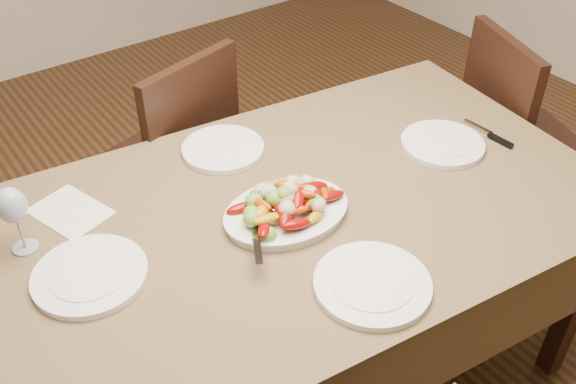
# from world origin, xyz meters

# --- Properties ---
(dining_table) EXTENTS (1.95, 1.25, 0.76)m
(dining_table) POSITION_xyz_m (-0.15, 0.24, 0.38)
(dining_table) COLOR brown
(dining_table) RESTS_ON ground
(chair_far) EXTENTS (0.52, 0.52, 0.95)m
(chair_far) POSITION_xyz_m (-0.16, 1.03, 0.47)
(chair_far) COLOR black
(chair_far) RESTS_ON ground
(chair_right) EXTENTS (0.54, 0.54, 0.95)m
(chair_right) POSITION_xyz_m (1.05, 0.27, 0.47)
(chair_right) COLOR black
(chair_right) RESTS_ON ground
(serving_platter) EXTENTS (0.37, 0.29, 0.02)m
(serving_platter) POSITION_xyz_m (-0.17, 0.22, 0.77)
(serving_platter) COLOR white
(serving_platter) RESTS_ON dining_table
(roasted_vegetables) EXTENTS (0.30, 0.22, 0.09)m
(roasted_vegetables) POSITION_xyz_m (-0.17, 0.22, 0.83)
(roasted_vegetables) COLOR #7D0803
(roasted_vegetables) RESTS_ON serving_platter
(serving_spoon) EXTENTS (0.27, 0.19, 0.03)m
(serving_spoon) POSITION_xyz_m (-0.24, 0.19, 0.81)
(serving_spoon) COLOR #9EA0A8
(serving_spoon) RESTS_ON serving_platter
(plate_left) EXTENTS (0.28, 0.28, 0.02)m
(plate_left) POSITION_xyz_m (-0.69, 0.32, 0.77)
(plate_left) COLOR white
(plate_left) RESTS_ON dining_table
(plate_right) EXTENTS (0.26, 0.26, 0.02)m
(plate_right) POSITION_xyz_m (0.43, 0.21, 0.77)
(plate_right) COLOR white
(plate_right) RESTS_ON dining_table
(plate_far) EXTENTS (0.26, 0.26, 0.02)m
(plate_far) POSITION_xyz_m (-0.14, 0.59, 0.77)
(plate_far) COLOR white
(plate_far) RESTS_ON dining_table
(plate_near) EXTENTS (0.29, 0.29, 0.02)m
(plate_near) POSITION_xyz_m (-0.16, -0.11, 0.77)
(plate_near) COLOR white
(plate_near) RESTS_ON dining_table
(wine_glass) EXTENTS (0.08, 0.08, 0.20)m
(wine_glass) POSITION_xyz_m (-0.78, 0.52, 0.86)
(wine_glass) COLOR #8C99A5
(wine_glass) RESTS_ON dining_table
(menu_card) EXTENTS (0.20, 0.24, 0.00)m
(menu_card) POSITION_xyz_m (-0.64, 0.59, 0.76)
(menu_card) COLOR silver
(menu_card) RESTS_ON dining_table
(table_knife) EXTENTS (0.03, 0.20, 0.01)m
(table_knife) POSITION_xyz_m (0.59, 0.16, 0.76)
(table_knife) COLOR #9EA0A8
(table_knife) RESTS_ON dining_table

